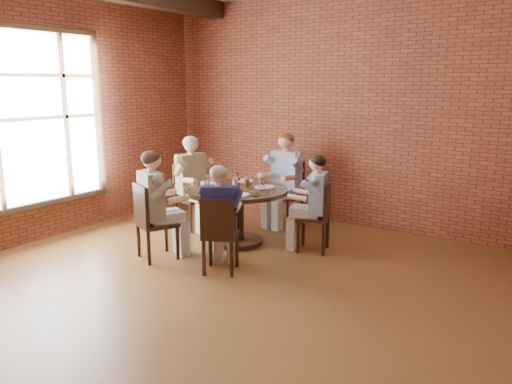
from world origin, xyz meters
The scene contains 25 objects.
floor centered at (0.00, 0.00, 0.00)m, with size 7.00×7.00×0.00m, color brown.
wall_back centered at (0.00, 3.50, 1.70)m, with size 7.00×7.00×0.00m, color brown.
window centered at (-3.18, 0.40, 1.65)m, with size 0.10×2.16×2.36m.
dining_table centered at (-0.90, 1.76, 0.53)m, with size 1.36×1.36×0.75m.
chair_a centered at (0.15, 2.07, 0.48)m, with size 0.47×0.47×0.88m.
diner_a centered at (0.09, 2.05, 0.62)m, with size 0.47×0.58×1.23m, color teal, non-canonical shape.
chair_b centered at (-0.83, 2.99, 0.52)m, with size 0.48×0.48×0.97m.
diner_b centered at (-0.84, 2.90, 0.69)m, with size 0.56×0.69×1.38m, color #95A0BD, non-canonical shape.
chair_c centered at (-1.95, 2.06, 0.51)m, with size 0.54×0.54×0.95m.
diner_c centered at (-1.87, 2.03, 0.68)m, with size 0.54×0.66×1.35m, color brown, non-canonical shape.
chair_d centered at (-1.40, 0.68, 0.51)m, with size 0.56×0.56×0.93m.
diner_d centered at (-1.37, 0.76, 0.66)m, with size 0.52×0.64×1.33m, color #9F907D, non-canonical shape.
chair_e centered at (-0.43, 0.76, 0.48)m, with size 0.50×0.50×0.88m.
diner_e centered at (-0.46, 0.83, 0.61)m, with size 0.46×0.57×1.22m, color #1B1F4C, non-canonical shape.
plate_a centered at (-0.63, 2.03, 0.76)m, with size 0.26×0.26×0.01m, color white.
plate_b centered at (-1.09, 2.21, 0.76)m, with size 0.26×0.26×0.01m, color white.
plate_c centered at (-1.42, 1.86, 0.76)m, with size 0.26×0.26×0.01m, color white.
plate_d centered at (-0.63, 1.44, 0.76)m, with size 0.26×0.26×0.01m, color white.
glass_a centered at (-0.56, 1.86, 0.82)m, with size 0.07×0.07×0.14m, color white.
glass_b centered at (-0.86, 1.96, 0.82)m, with size 0.07×0.07×0.14m, color white.
glass_c centered at (-1.09, 2.06, 0.82)m, with size 0.07×0.07×0.14m, color white.
glass_d centered at (-0.97, 1.84, 0.82)m, with size 0.07×0.07×0.14m, color white.
glass_e centered at (-1.22, 1.64, 0.82)m, with size 0.07×0.07×0.14m, color white.
glass_f centered at (-1.08, 1.38, 0.82)m, with size 0.07×0.07×0.14m, color white.
smartphone centered at (-0.43, 1.53, 0.75)m, with size 0.07×0.14×0.01m, color black.
Camera 1 is at (2.83, -3.43, 2.09)m, focal length 35.00 mm.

